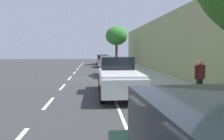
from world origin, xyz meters
TOP-DOWN VIEW (x-y plane):
  - ground at (0.00, 0.00)m, footprint 72.28×72.28m
  - sidewalk at (3.69, 0.00)m, footprint 3.88×45.18m
  - curb_edge at (1.66, 0.00)m, footprint 0.16×45.18m
  - lane_stripe_centre at (-2.77, -0.49)m, footprint 0.14×44.20m
  - lane_stripe_bike_edge at (0.19, 0.00)m, footprint 0.12×45.18m
  - building_facade at (5.88, 0.00)m, footprint 0.50×45.18m
  - parked_pickup_white_second at (0.48, -7.32)m, footprint 2.03×5.30m
  - parked_sedan_grey_mid at (0.57, 0.91)m, footprint 1.91×4.44m
  - parked_sedan_tan_far at (0.64, 10.68)m, footprint 2.04×4.50m
  - parked_sedan_silver_farthest at (0.52, 16.44)m, footprint 1.93×4.45m
  - bicycle_at_curb at (1.20, -3.10)m, footprint 1.74×0.46m
  - cyclist_with_backpack at (1.42, -3.54)m, footprint 0.48×0.60m
  - street_tree_mid_block at (2.62, 15.05)m, footprint 3.29×3.29m
  - pedestrian_on_phone at (4.04, -8.94)m, footprint 0.59×0.34m

SIDE VIEW (x-z plane):
  - ground at x=0.00m, z-range 0.00..0.00m
  - lane_stripe_bike_edge at x=0.19m, z-range 0.00..0.01m
  - lane_stripe_centre at x=-2.77m, z-range 0.00..0.01m
  - sidewalk at x=3.69m, z-range 0.00..0.14m
  - curb_edge at x=1.66m, z-range 0.00..0.14m
  - bicycle_at_curb at x=1.20m, z-range -0.01..0.76m
  - parked_sedan_grey_mid at x=0.57m, z-range -0.01..1.51m
  - parked_sedan_tan_far at x=0.64m, z-range -0.01..1.51m
  - parked_sedan_silver_farthest at x=0.52m, z-range -0.01..1.51m
  - parked_pickup_white_second at x=0.48m, z-range -0.07..1.88m
  - cyclist_with_backpack at x=1.42m, z-range 0.21..2.00m
  - pedestrian_on_phone at x=4.04m, z-range 0.26..2.02m
  - building_facade at x=5.88m, z-range 0.00..5.50m
  - street_tree_mid_block at x=2.62m, z-range 1.52..7.21m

